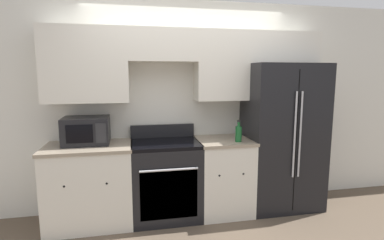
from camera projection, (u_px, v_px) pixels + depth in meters
name	position (u px, v px, depth m)	size (l,w,h in m)	color
ground_plane	(198.00, 226.00, 3.39)	(12.00, 12.00, 0.00)	brown
wall_back	(189.00, 90.00, 3.74)	(8.00, 0.39, 2.60)	silver
lower_cabinets_left	(90.00, 185.00, 3.39)	(0.95, 0.64, 0.92)	silver
lower_cabinets_right	(223.00, 176.00, 3.70)	(0.66, 0.64, 0.92)	silver
oven_range	(166.00, 179.00, 3.56)	(0.79, 0.65, 1.08)	black
refrigerator	(280.00, 136.00, 3.86)	(0.93, 0.80, 1.83)	black
microwave	(86.00, 131.00, 3.38)	(0.50, 0.39, 0.31)	black
bottle	(239.00, 133.00, 3.49)	(0.08, 0.08, 0.25)	#195928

